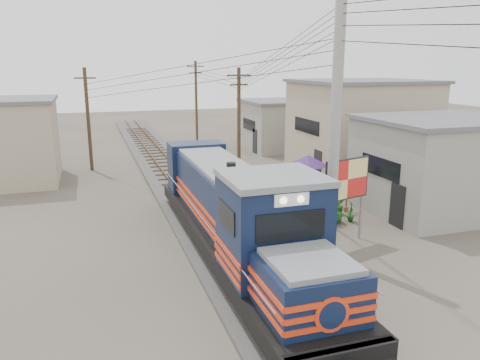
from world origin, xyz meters
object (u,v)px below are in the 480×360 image
object	(u,v)px
billboard	(347,181)
market_umbrella	(308,160)
vendor	(300,186)
locomotive	(236,215)

from	to	relation	value
billboard	market_umbrella	size ratio (longest dim) A/B	1.23
billboard	vendor	bearing A→B (deg)	66.63
billboard	market_umbrella	world-z (taller)	billboard
locomotive	vendor	bearing A→B (deg)	48.29
locomotive	vendor	distance (m)	8.41
billboard	market_umbrella	bearing A→B (deg)	62.01
billboard	market_umbrella	distance (m)	6.56
locomotive	billboard	world-z (taller)	locomotive
vendor	billboard	bearing A→B (deg)	70.05
vendor	market_umbrella	bearing A→B (deg)	-169.12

